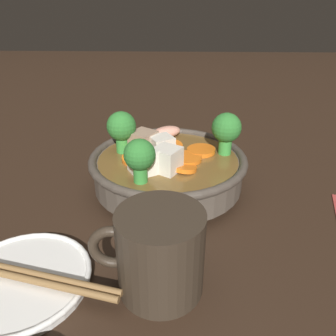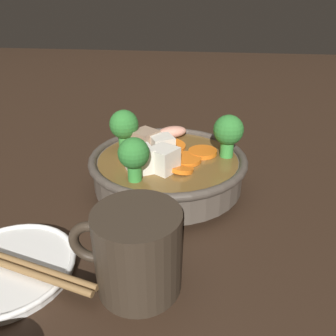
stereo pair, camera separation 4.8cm
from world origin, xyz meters
name	(u,v)px [view 1 (the left image)]	position (x,y,z in m)	size (l,w,h in m)	color
ground_plane	(168,188)	(0.00, 0.00, 0.00)	(3.00, 3.00, 0.00)	black
stirfry_bowl	(167,165)	(0.00, 0.00, 0.04)	(0.23, 0.23, 0.11)	#51473D
side_saucer	(21,281)	(0.14, 0.20, 0.01)	(0.14, 0.14, 0.01)	white
dark_mug	(156,252)	(0.00, 0.19, 0.04)	(0.11, 0.08, 0.09)	#33281E
chopsticks_pair	(19,274)	(0.14, 0.20, 0.02)	(0.21, 0.06, 0.01)	olive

